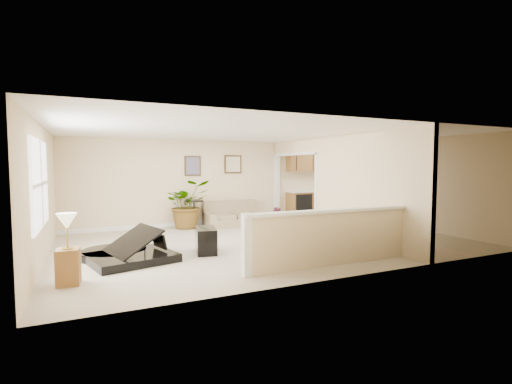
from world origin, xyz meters
name	(u,v)px	position (x,y,z in m)	size (l,w,h in m)	color
floor	(267,241)	(0.00, 0.00, 0.00)	(9.00, 9.00, 0.00)	#C1B296
back_wall	(223,182)	(0.00, 3.00, 1.25)	(9.00, 0.04, 2.50)	beige
front_wall	(353,198)	(0.00, -3.00, 1.25)	(9.00, 0.04, 2.50)	beige
left_wall	(42,194)	(-4.50, 0.00, 1.25)	(0.04, 6.00, 2.50)	beige
right_wall	(411,184)	(4.50, 0.00, 1.25)	(0.04, 6.00, 2.50)	beige
ceiling	(267,133)	(0.00, 0.00, 2.50)	(9.00, 6.00, 0.04)	white
kitchen_vinyl	(373,231)	(3.15, 0.00, 0.00)	(2.70, 6.00, 0.01)	#9E866B
interior_partition	(326,187)	(1.80, 0.25, 1.22)	(0.18, 5.99, 2.50)	beige
pony_half_wall	(329,236)	(0.08, -2.30, 0.52)	(3.42, 0.22, 1.00)	beige
left_window	(39,184)	(-4.49, -0.50, 1.45)	(0.05, 2.15, 1.45)	white
wall_art_left	(193,166)	(-0.95, 2.97, 1.75)	(0.48, 0.04, 0.58)	#3E2E16
wall_mirror	(233,164)	(0.30, 2.97, 1.80)	(0.55, 0.04, 0.55)	#3E2E16
kitchen_cabinets	(317,192)	(3.19, 2.73, 0.87)	(2.36, 0.65, 2.33)	olive
piano	(128,230)	(-3.10, -0.44, 0.56)	(1.91, 1.92, 1.35)	black
piano_bench	(206,240)	(-1.61, -0.47, 0.25)	(0.38, 0.75, 0.50)	black
loveseat	(233,213)	(0.11, 2.51, 0.36)	(1.67, 0.99, 0.94)	tan
accent_table	(194,210)	(-1.03, 2.57, 0.50)	(0.54, 0.54, 0.78)	black
palm_plant	(188,204)	(-1.20, 2.63, 0.67)	(1.25, 1.09, 1.36)	black
small_plant	(277,217)	(1.45, 2.28, 0.21)	(0.34, 0.34, 0.50)	black
lamp_stand	(68,255)	(-4.05, -1.59, 0.45)	(0.34, 0.34, 1.06)	olive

